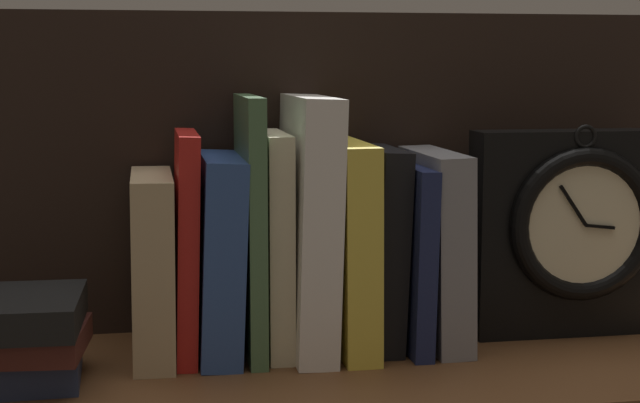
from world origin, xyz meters
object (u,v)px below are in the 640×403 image
Objects in this scene: book_yellow_seinlanguage at (347,245)px; framed_clock at (575,231)px; book_green_romantic at (250,225)px; book_red_requiem at (186,244)px; book_blue_modern at (219,255)px; book_tan_shortstories at (153,266)px; book_cream_twain at (274,242)px; book_black_skeptic at (381,247)px; book_navy_bierce at (406,254)px; book_white_catcher at (308,224)px; book_gray_chess at (435,247)px.

book_yellow_seinlanguage is 23.92cm from framed_clock.
book_green_romantic reaches higher than book_yellow_seinlanguage.
book_blue_modern is at bearing 0.00° from book_red_requiem.
book_cream_twain is at bearing 0.00° from book_tan_shortstories.
book_navy_bierce is (2.67, 0.00, -0.81)cm from book_black_skeptic.
book_cream_twain is 0.98× the size of framed_clock.
book_black_skeptic is (12.99, 0.00, -2.59)cm from book_green_romantic.
book_tan_shortstories is 0.71× the size of book_green_romantic.
book_white_catcher is 1.37× the size of book_navy_bierce.
book_tan_shortstories is at bearing 179.96° from framed_clock.
book_red_requiem is 1.19× the size of book_navy_bierce.
book_green_romantic is 1.29× the size of book_gray_chess.
book_green_romantic is 13.24cm from book_black_skeptic.
book_green_romantic reaches higher than book_red_requiem.
book_blue_modern is at bearing 179.95° from framed_clock.
book_blue_modern is at bearing 180.00° from book_cream_twain.
book_white_catcher is 1.29× the size of book_gray_chess.
book_gray_chess is (16.35, 0.00, -1.04)cm from book_cream_twain.
book_green_romantic is at bearing -0.00° from book_blue_modern.
book_cream_twain is 1.08× the size of book_black_skeptic.
book_cream_twain is 16.38cm from book_gray_chess.
book_red_requiem is 0.98× the size of framed_clock.
book_red_requiem is 3.38cm from book_blue_modern.
book_blue_modern is 1.06× the size of book_navy_bierce.
framed_clock is (20.51, -0.03, 1.02)cm from book_black_skeptic.
book_white_catcher reaches higher than book_gray_chess.
book_gray_chess is (24.88, 0.00, -1.10)cm from book_red_requiem.
book_black_skeptic is at bearing 0.00° from book_red_requiem.
book_black_skeptic is 5.67cm from book_gray_chess.
book_tan_shortstories is 15.52cm from book_white_catcher.
book_cream_twain reaches higher than book_navy_bierce.
book_yellow_seinlanguage is at bearing 0.00° from book_red_requiem.
book_red_requiem is at bearing -180.00° from book_blue_modern.
book_blue_modern is at bearing 180.00° from book_white_catcher.
book_cream_twain is 7.30cm from book_yellow_seinlanguage.
book_white_catcher is at bearing 0.00° from book_green_romantic.
book_white_catcher is 4.47cm from book_yellow_seinlanguage.
book_red_requiem is at bearing 180.00° from book_black_skeptic.
book_red_requiem is 24.90cm from book_gray_chess.
framed_clock is (17.85, -0.03, 1.83)cm from book_navy_bierce.
book_gray_chess is (9.06, 0.00, -0.56)cm from book_yellow_seinlanguage.
book_gray_chess is at bearing 0.00° from book_red_requiem.
book_green_romantic is at bearing 179.95° from framed_clock.
book_red_requiem reaches higher than book_gray_chess.
book_blue_modern is (3.18, 0.00, -1.15)cm from book_red_requiem.
book_red_requiem is at bearing 0.00° from book_tan_shortstories.
book_blue_modern is at bearing 0.00° from book_tan_shortstories.
book_gray_chess reaches higher than book_navy_bierce.
book_gray_chess is at bearing 0.00° from book_cream_twain.
book_navy_bierce is (18.70, 0.00, -0.55)cm from book_blue_modern.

